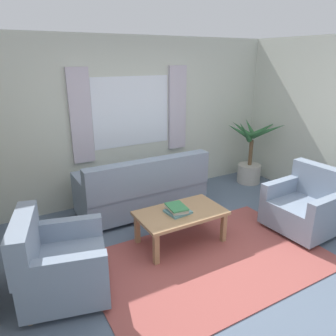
{
  "coord_description": "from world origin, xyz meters",
  "views": [
    {
      "loc": [
        -2.03,
        -2.53,
        2.28
      ],
      "look_at": [
        -0.19,
        0.7,
        0.98
      ],
      "focal_mm": 34.11,
      "sensor_mm": 36.0,
      "label": 1
    }
  ],
  "objects_px": {
    "couch": "(143,190)",
    "potted_plant": "(250,158)",
    "armchair_left": "(58,264)",
    "armchair_right": "(306,206)",
    "book_stack_on_table": "(177,209)",
    "coffee_table": "(181,216)"
  },
  "relations": [
    {
      "from": "armchair_left",
      "to": "coffee_table",
      "type": "xyz_separation_m",
      "value": [
        1.55,
        0.21,
        0.03
      ]
    },
    {
      "from": "couch",
      "to": "book_stack_on_table",
      "type": "distance_m",
      "value": 1.02
    },
    {
      "from": "couch",
      "to": "coffee_table",
      "type": "xyz_separation_m",
      "value": [
        0.05,
        -1.01,
        0.01
      ]
    },
    {
      "from": "couch",
      "to": "potted_plant",
      "type": "relative_size",
      "value": 1.47
    },
    {
      "from": "armchair_right",
      "to": "potted_plant",
      "type": "xyz_separation_m",
      "value": [
        0.58,
        1.71,
        0.14
      ]
    },
    {
      "from": "armchair_left",
      "to": "armchair_right",
      "type": "distance_m",
      "value": 3.24
    },
    {
      "from": "couch",
      "to": "potted_plant",
      "type": "height_order",
      "value": "potted_plant"
    },
    {
      "from": "couch",
      "to": "potted_plant",
      "type": "distance_m",
      "value": 2.31
    },
    {
      "from": "armchair_right",
      "to": "potted_plant",
      "type": "distance_m",
      "value": 1.81
    },
    {
      "from": "armchair_right",
      "to": "potted_plant",
      "type": "bearing_deg",
      "value": 158.56
    },
    {
      "from": "armchair_left",
      "to": "book_stack_on_table",
      "type": "height_order",
      "value": "armchair_left"
    },
    {
      "from": "book_stack_on_table",
      "to": "potted_plant",
      "type": "xyz_separation_m",
      "value": [
        2.3,
        1.15,
        0.01
      ]
    },
    {
      "from": "potted_plant",
      "to": "armchair_right",
      "type": "bearing_deg",
      "value": -108.73
    },
    {
      "from": "coffee_table",
      "to": "book_stack_on_table",
      "type": "distance_m",
      "value": 0.11
    },
    {
      "from": "couch",
      "to": "armchair_right",
      "type": "relative_size",
      "value": 2.16
    },
    {
      "from": "armchair_left",
      "to": "potted_plant",
      "type": "xyz_separation_m",
      "value": [
        3.8,
        1.36,
        0.14
      ]
    },
    {
      "from": "couch",
      "to": "armchair_left",
      "type": "bearing_deg",
      "value": 38.99
    },
    {
      "from": "armchair_left",
      "to": "armchair_right",
      "type": "bearing_deg",
      "value": -81.91
    },
    {
      "from": "couch",
      "to": "armchair_right",
      "type": "xyz_separation_m",
      "value": [
        1.72,
        -1.57,
        -0.01
      ]
    },
    {
      "from": "couch",
      "to": "coffee_table",
      "type": "distance_m",
      "value": 1.01
    },
    {
      "from": "couch",
      "to": "coffee_table",
      "type": "relative_size",
      "value": 1.73
    },
    {
      "from": "couch",
      "to": "book_stack_on_table",
      "type": "height_order",
      "value": "couch"
    }
  ]
}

